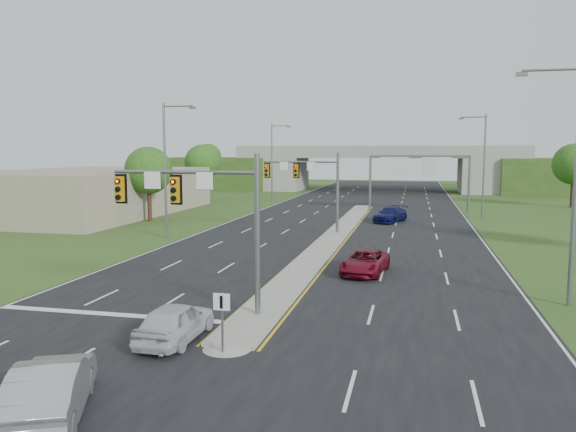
% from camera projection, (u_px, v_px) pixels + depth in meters
% --- Properties ---
extents(ground, '(240.00, 240.00, 0.00)m').
position_uv_depth(ground, '(258.00, 318.00, 24.03)').
color(ground, '#294C1B').
rests_on(ground, ground).
extents(road, '(24.00, 160.00, 0.02)m').
position_uv_depth(road, '(350.00, 220.00, 57.94)').
color(road, black).
rests_on(road, ground).
extents(median, '(2.00, 54.00, 0.16)m').
position_uv_depth(median, '(334.00, 237.00, 46.31)').
color(median, gray).
rests_on(median, road).
extents(median_nose, '(2.00, 2.00, 0.16)m').
position_uv_depth(median_nose, '(227.00, 347.00, 20.15)').
color(median_nose, gray).
rests_on(median_nose, road).
extents(lane_markings, '(23.72, 160.00, 0.01)m').
position_uv_depth(lane_markings, '(336.00, 228.00, 52.18)').
color(lane_markings, gold).
rests_on(lane_markings, road).
extents(signal_mast_near, '(6.62, 0.60, 7.00)m').
position_uv_depth(signal_mast_near, '(206.00, 207.00, 23.92)').
color(signal_mast_near, slate).
rests_on(signal_mast_near, ground).
extents(signal_mast_far, '(6.62, 0.60, 7.00)m').
position_uv_depth(signal_mast_far, '(311.00, 179.00, 48.14)').
color(signal_mast_far, slate).
rests_on(signal_mast_far, ground).
extents(keep_right_sign, '(0.60, 0.13, 2.20)m').
position_uv_depth(keep_right_sign, '(222.00, 312.00, 19.47)').
color(keep_right_sign, slate).
rests_on(keep_right_sign, ground).
extents(sign_gantry, '(11.58, 0.44, 6.67)m').
position_uv_depth(sign_gantry, '(418.00, 168.00, 65.49)').
color(sign_gantry, slate).
rests_on(sign_gantry, ground).
extents(overpass, '(80.00, 14.00, 8.10)m').
position_uv_depth(overpass, '(379.00, 171.00, 101.14)').
color(overpass, gray).
rests_on(overpass, ground).
extents(lightpole_l_mid, '(2.85, 0.25, 11.00)m').
position_uv_depth(lightpole_l_mid, '(167.00, 164.00, 45.64)').
color(lightpole_l_mid, slate).
rests_on(lightpole_l_mid, ground).
extents(lightpole_l_far, '(2.85, 0.25, 11.00)m').
position_uv_depth(lightpole_l_far, '(273.00, 159.00, 79.55)').
color(lightpole_l_far, slate).
rests_on(lightpole_l_far, ground).
extents(lightpole_r_near, '(2.85, 0.25, 11.00)m').
position_uv_depth(lightpole_r_near, '(571.00, 173.00, 25.26)').
color(lightpole_r_near, slate).
rests_on(lightpole_r_near, ground).
extents(lightpole_r_far, '(2.85, 0.25, 11.00)m').
position_uv_depth(lightpole_r_far, '(482.00, 161.00, 59.17)').
color(lightpole_r_far, slate).
rests_on(lightpole_r_far, ground).
extents(tree_l_near, '(4.80, 4.80, 7.60)m').
position_uv_depth(tree_l_near, '(149.00, 171.00, 56.90)').
color(tree_l_near, '#382316').
rests_on(tree_l_near, ground).
extents(tree_l_mid, '(5.20, 5.20, 8.12)m').
position_uv_depth(tree_l_mid, '(202.00, 163.00, 81.97)').
color(tree_l_mid, '#382316').
rests_on(tree_l_mid, ground).
extents(tree_r_mid, '(5.20, 5.20, 8.12)m').
position_uv_depth(tree_r_mid, '(574.00, 164.00, 70.98)').
color(tree_r_mid, '#382316').
rests_on(tree_r_mid, ground).
extents(tree_back_a, '(6.00, 6.00, 8.85)m').
position_uv_depth(tree_back_a, '(208.00, 157.00, 122.79)').
color(tree_back_a, '#382316').
rests_on(tree_back_a, ground).
extents(tree_back_b, '(5.60, 5.60, 8.32)m').
position_uv_depth(tree_back_b, '(270.00, 159.00, 119.75)').
color(tree_back_b, '#382316').
rests_on(tree_back_b, ground).
extents(tree_back_c, '(5.60, 5.60, 8.32)m').
position_uv_depth(tree_back_c, '(508.00, 160.00, 109.21)').
color(tree_back_c, '#382316').
rests_on(tree_back_c, ground).
extents(commercial_building, '(18.00, 30.00, 5.00)m').
position_uv_depth(commercial_building, '(89.00, 192.00, 64.25)').
color(commercial_building, gray).
rests_on(commercial_building, ground).
extents(car_white, '(1.80, 4.37, 1.48)m').
position_uv_depth(car_white, '(175.00, 321.00, 20.96)').
color(car_white, silver).
rests_on(car_white, road).
extents(car_silver, '(3.52, 5.12, 1.60)m').
position_uv_depth(car_silver, '(51.00, 388.00, 14.89)').
color(car_silver, '#A5A7AD').
rests_on(car_silver, road).
extents(car_far_a, '(2.83, 5.07, 1.34)m').
position_uv_depth(car_far_a, '(365.00, 262.00, 32.62)').
color(car_far_a, maroon).
rests_on(car_far_a, road).
extents(car_far_b, '(3.69, 5.60, 1.51)m').
position_uv_depth(car_far_b, '(390.00, 214.00, 56.60)').
color(car_far_b, '#0B0E42').
rests_on(car_far_b, road).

